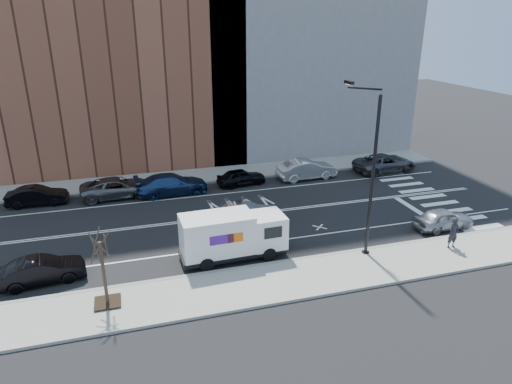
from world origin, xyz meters
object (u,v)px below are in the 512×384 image
driving_sedan (247,215)px  fedex_van (232,235)px  far_parked_b (37,196)px  near_parked_front (443,219)px  pedestrian (454,233)px

driving_sedan → fedex_van: bearing=156.4°
fedex_van → far_parked_b: bearing=133.1°
driving_sedan → near_parked_front: size_ratio=1.13×
far_parked_b → driving_sedan: (13.51, -7.58, 0.05)m
fedex_van → pedestrian: 12.67m
pedestrian → far_parked_b: bearing=142.0°
far_parked_b → pedestrian: (23.96, -14.22, 0.41)m
fedex_van → pedestrian: fedex_van is taller
driving_sedan → pedestrian: (10.45, -6.64, 0.36)m
near_parked_front → fedex_van: bearing=86.3°
driving_sedan → pedestrian: size_ratio=2.35×
far_parked_b → near_parked_front: 27.88m
far_parked_b → driving_sedan: 15.49m
fedex_van → driving_sedan: (1.93, 3.96, -0.68)m
fedex_van → near_parked_front: (13.77, -0.08, -0.75)m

